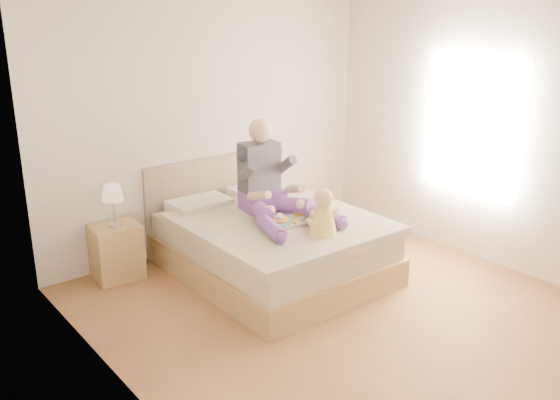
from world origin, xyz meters
TOP-DOWN VIEW (x-y plane):
  - room at (0.08, 0.01)m, footprint 4.02×4.22m
  - bed at (0.00, 1.08)m, footprint 1.70×2.18m
  - nightstand at (-1.28, 1.88)m, footprint 0.48×0.43m
  - lamp at (-1.29, 1.83)m, footprint 0.21×0.21m
  - adult at (0.04, 1.11)m, footprint 0.80×1.18m
  - tray at (0.03, 0.78)m, footprint 0.55×0.47m
  - baby at (0.07, 0.36)m, footprint 0.30×0.39m

SIDE VIEW (x-z plane):
  - nightstand at x=-1.28m, z-range 0.00..0.55m
  - bed at x=0.00m, z-range -0.18..0.82m
  - tray at x=0.03m, z-range 0.57..0.71m
  - baby at x=0.07m, z-range 0.57..1.00m
  - lamp at x=-1.29m, z-range 0.66..1.08m
  - adult at x=0.04m, z-range 0.41..1.37m
  - room at x=0.08m, z-range 0.15..2.87m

